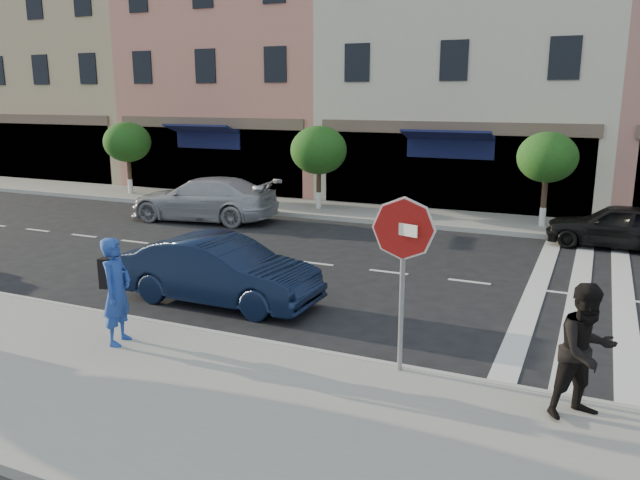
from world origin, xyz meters
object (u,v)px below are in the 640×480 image
at_px(stop_sign, 403,247).
at_px(car_far_mid, 618,226).
at_px(photographer, 117,291).
at_px(walker, 586,351).
at_px(car_far_left, 204,199).
at_px(car_near_mid, 221,271).

bearing_deg(stop_sign, car_far_mid, 91.87).
bearing_deg(photographer, car_far_mid, -46.73).
height_order(walker, car_far_left, walker).
bearing_deg(walker, car_near_mid, 120.68).
bearing_deg(walker, car_far_mid, 46.00).
relative_size(photographer, car_far_mid, 0.48).
xyz_separation_m(stop_sign, car_far_mid, (3.15, 10.77, -1.46)).
bearing_deg(stop_sign, car_far_left, 155.28).
bearing_deg(car_near_mid, stop_sign, -113.16).
relative_size(walker, car_far_left, 0.35).
bearing_deg(stop_sign, walker, 10.18).
bearing_deg(car_far_left, photographer, 20.57).
bearing_deg(car_near_mid, car_far_left, 37.13).
height_order(car_far_left, car_far_mid, car_far_left).
xyz_separation_m(stop_sign, car_near_mid, (-4.53, 1.97, -1.41)).
bearing_deg(photographer, walker, -98.55).
bearing_deg(stop_sign, photographer, -150.92).
bearing_deg(stop_sign, car_near_mid, 174.69).
bearing_deg(car_far_left, stop_sign, 40.20).
bearing_deg(walker, photographer, 143.03).
xyz_separation_m(stop_sign, car_far_left, (-10.02, 9.31, -1.35)).
relative_size(photographer, car_far_left, 0.35).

